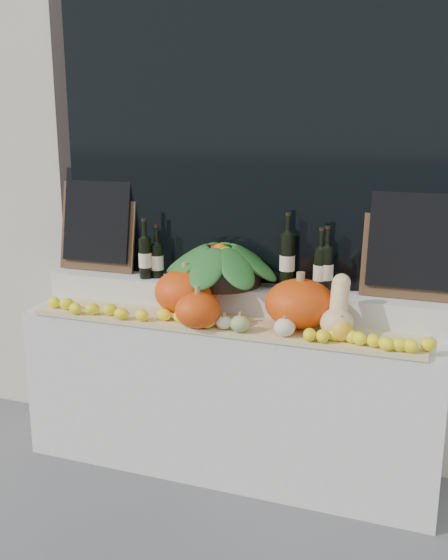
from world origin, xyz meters
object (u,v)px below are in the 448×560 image
(pumpkin_right, at_px, (300,303))
(wine_bottle_tall, at_px, (287,260))
(produce_bowl, at_px, (220,264))
(pumpkin_left, at_px, (186,292))
(butternut_squash, at_px, (338,312))

(pumpkin_right, relative_size, wine_bottle_tall, 0.87)
(produce_bowl, bearing_deg, pumpkin_left, -125.10)
(pumpkin_left, bearing_deg, pumpkin_right, -0.87)
(pumpkin_left, relative_size, produce_bowl, 0.49)
(pumpkin_right, bearing_deg, pumpkin_left, 179.13)
(butternut_squash, relative_size, wine_bottle_tall, 0.72)
(pumpkin_right, xyz_separation_m, butternut_squash, (0.21, -0.07, -0.00))
(butternut_squash, height_order, wine_bottle_tall, wine_bottle_tall)
(pumpkin_right, xyz_separation_m, produce_bowl, (-0.50, 0.20, 0.13))
(pumpkin_left, height_order, produce_bowl, produce_bowl)
(pumpkin_right, relative_size, butternut_squash, 1.20)
(butternut_squash, height_order, produce_bowl, produce_bowl)
(produce_bowl, distance_m, wine_bottle_tall, 0.38)
(pumpkin_left, distance_m, produce_bowl, 0.26)
(pumpkin_left, bearing_deg, produce_bowl, 54.90)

